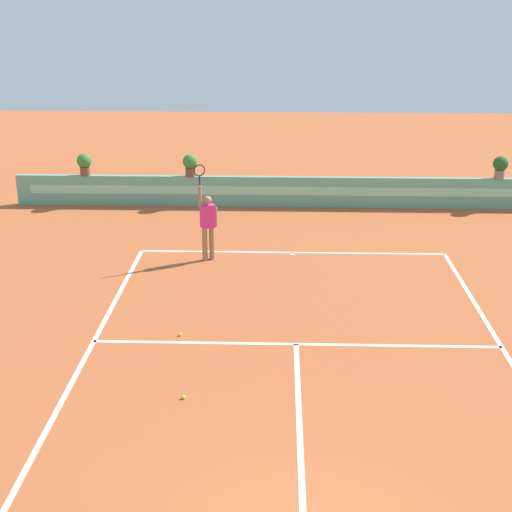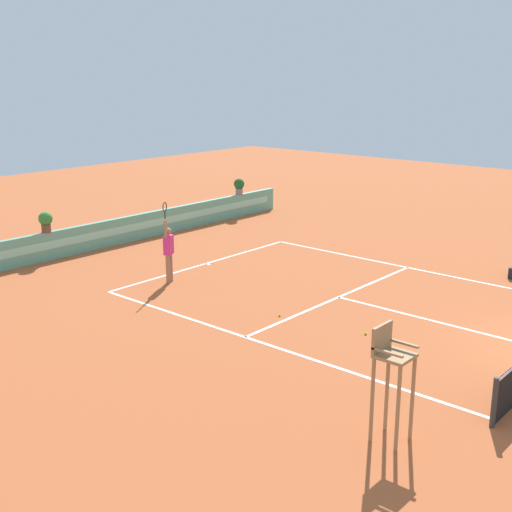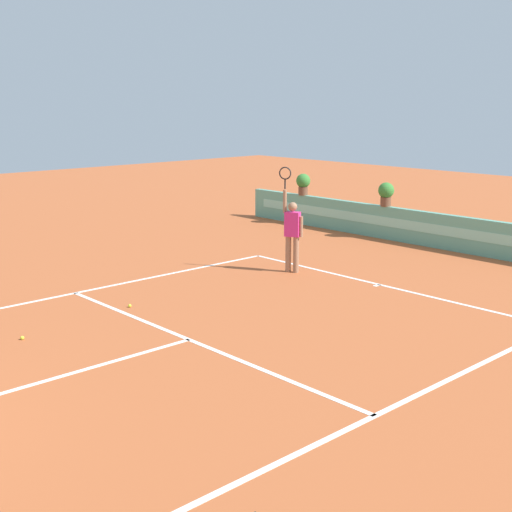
{
  "view_description": "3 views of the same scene",
  "coord_description": "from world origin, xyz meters",
  "px_view_note": "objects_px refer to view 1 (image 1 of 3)",
  "views": [
    {
      "loc": [
        -0.37,
        -7.0,
        6.76
      ],
      "look_at": [
        -0.89,
        8.84,
        1.0
      ],
      "focal_mm": 51.86,
      "sensor_mm": 36.0,
      "label": 1
    },
    {
      "loc": [
        -15.84,
        -4.08,
        6.37
      ],
      "look_at": [
        -0.89,
        8.84,
        1.0
      ],
      "focal_mm": 47.61,
      "sensor_mm": 36.0,
      "label": 2
    },
    {
      "loc": [
        9.3,
        -0.57,
        4.14
      ],
      "look_at": [
        -0.89,
        8.84,
        1.0
      ],
      "focal_mm": 48.36,
      "sensor_mm": 36.0,
      "label": 3
    }
  ],
  "objects_px": {
    "tennis_player": "(208,222)",
    "tennis_ball_mid_court": "(180,335)",
    "potted_plant_far_right": "(500,166)",
    "tennis_ball_near_baseline": "(184,397)",
    "potted_plant_far_left": "(84,163)",
    "potted_plant_left": "(190,164)"
  },
  "relations": [
    {
      "from": "tennis_player",
      "to": "tennis_ball_mid_court",
      "type": "relative_size",
      "value": 38.01
    },
    {
      "from": "tennis_player",
      "to": "potted_plant_far_right",
      "type": "xyz_separation_m",
      "value": [
        8.91,
        5.12,
        0.36
      ]
    },
    {
      "from": "tennis_ball_near_baseline",
      "to": "potted_plant_far_left",
      "type": "relative_size",
      "value": 0.09
    },
    {
      "from": "tennis_ball_mid_court",
      "to": "potted_plant_left",
      "type": "bearing_deg",
      "value": 95.18
    },
    {
      "from": "tennis_ball_near_baseline",
      "to": "tennis_ball_mid_court",
      "type": "xyz_separation_m",
      "value": [
        -0.38,
        2.47,
        0.0
      ]
    },
    {
      "from": "potted_plant_far_right",
      "to": "potted_plant_left",
      "type": "xyz_separation_m",
      "value": [
        -9.95,
        0.0,
        0.0
      ]
    },
    {
      "from": "tennis_player",
      "to": "tennis_ball_near_baseline",
      "type": "distance_m",
      "value": 7.11
    },
    {
      "from": "potted_plant_left",
      "to": "potted_plant_far_left",
      "type": "xyz_separation_m",
      "value": [
        -3.45,
        0.0,
        0.0
      ]
    },
    {
      "from": "tennis_ball_mid_court",
      "to": "potted_plant_far_left",
      "type": "distance_m",
      "value": 10.7
    },
    {
      "from": "tennis_ball_mid_court",
      "to": "tennis_player",
      "type": "bearing_deg",
      "value": 87.95
    },
    {
      "from": "potted_plant_left",
      "to": "potted_plant_far_left",
      "type": "distance_m",
      "value": 3.45
    },
    {
      "from": "tennis_player",
      "to": "potted_plant_left",
      "type": "height_order",
      "value": "tennis_player"
    },
    {
      "from": "tennis_player",
      "to": "potted_plant_far_left",
      "type": "height_order",
      "value": "tennis_player"
    },
    {
      "from": "tennis_ball_near_baseline",
      "to": "potted_plant_left",
      "type": "bearing_deg",
      "value": 95.91
    },
    {
      "from": "potted_plant_left",
      "to": "potted_plant_far_left",
      "type": "bearing_deg",
      "value": 180.0
    },
    {
      "from": "tennis_ball_near_baseline",
      "to": "tennis_ball_mid_court",
      "type": "relative_size",
      "value": 1.0
    },
    {
      "from": "potted_plant_far_left",
      "to": "potted_plant_left",
      "type": "bearing_deg",
      "value": 0.0
    },
    {
      "from": "potted_plant_far_right",
      "to": "potted_plant_far_left",
      "type": "distance_m",
      "value": 13.4
    },
    {
      "from": "potted_plant_left",
      "to": "tennis_player",
      "type": "bearing_deg",
      "value": -78.5
    },
    {
      "from": "potted_plant_far_right",
      "to": "potted_plant_left",
      "type": "relative_size",
      "value": 1.0
    },
    {
      "from": "tennis_ball_mid_court",
      "to": "potted_plant_left",
      "type": "xyz_separation_m",
      "value": [
        -0.88,
        9.69,
        1.38
      ]
    },
    {
      "from": "potted_plant_far_right",
      "to": "potted_plant_far_left",
      "type": "relative_size",
      "value": 1.0
    }
  ]
}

